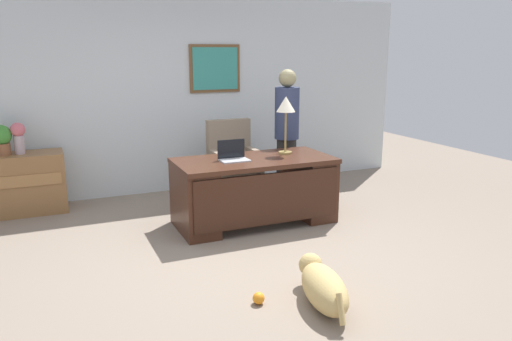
# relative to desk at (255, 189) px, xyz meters

# --- Properties ---
(ground_plane) EXTENTS (12.00, 12.00, 0.00)m
(ground_plane) POSITION_rel_desk_xyz_m (-0.37, -0.78, -0.41)
(ground_plane) COLOR gray
(back_wall) EXTENTS (7.00, 0.16, 2.70)m
(back_wall) POSITION_rel_desk_xyz_m (-0.37, 1.82, 0.94)
(back_wall) COLOR silver
(back_wall) RESTS_ON ground_plane
(desk) EXTENTS (1.79, 0.86, 0.76)m
(desk) POSITION_rel_desk_xyz_m (0.00, 0.00, 0.00)
(desk) COLOR #422316
(desk) RESTS_ON ground_plane
(credenza) EXTENTS (1.31, 0.50, 0.74)m
(credenza) POSITION_rel_desk_xyz_m (-2.62, 1.47, -0.04)
(credenza) COLOR olive
(credenza) RESTS_ON ground_plane
(armchair) EXTENTS (0.60, 0.59, 1.06)m
(armchair) POSITION_rel_desk_xyz_m (0.12, 1.03, 0.06)
(armchair) COLOR gray
(armchair) RESTS_ON ground_plane
(person_standing) EXTENTS (0.32, 0.32, 1.72)m
(person_standing) POSITION_rel_desk_xyz_m (0.77, 0.73, 0.48)
(person_standing) COLOR #262323
(person_standing) RESTS_ON ground_plane
(dog_lying) EXTENTS (0.45, 0.88, 0.30)m
(dog_lying) POSITION_rel_desk_xyz_m (-0.27, -1.97, -0.26)
(dog_lying) COLOR tan
(dog_lying) RESTS_ON ground_plane
(laptop) EXTENTS (0.32, 0.22, 0.22)m
(laptop) POSITION_rel_desk_xyz_m (-0.25, 0.04, 0.40)
(laptop) COLOR #B2B5BA
(laptop) RESTS_ON desk
(desk_lamp) EXTENTS (0.22, 0.22, 0.68)m
(desk_lamp) POSITION_rel_desk_xyz_m (0.45, 0.14, 0.89)
(desk_lamp) COLOR #9E8447
(desk_lamp) RESTS_ON desk
(vase_with_flowers) EXTENTS (0.17, 0.17, 0.38)m
(vase_with_flowers) POSITION_rel_desk_xyz_m (-2.45, 1.47, 0.55)
(vase_with_flowers) COLOR #B6A1AB
(vase_with_flowers) RESTS_ON credenza
(potted_plant) EXTENTS (0.24, 0.24, 0.36)m
(potted_plant) POSITION_rel_desk_xyz_m (-2.63, 1.47, 0.53)
(potted_plant) COLOR brown
(potted_plant) RESTS_ON credenza
(dog_toy_ball) EXTENTS (0.10, 0.10, 0.10)m
(dog_toy_ball) POSITION_rel_desk_xyz_m (-0.73, -1.77, -0.37)
(dog_toy_ball) COLOR orange
(dog_toy_ball) RESTS_ON ground_plane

